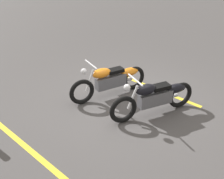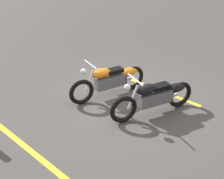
{
  "view_description": "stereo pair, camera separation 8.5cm",
  "coord_description": "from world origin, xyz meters",
  "views": [
    {
      "loc": [
        4.53,
        4.14,
        3.7
      ],
      "look_at": [
        0.73,
        0.0,
        0.65
      ],
      "focal_mm": 44.67,
      "sensor_mm": 36.0,
      "label": 1
    },
    {
      "loc": [
        4.59,
        4.08,
        3.7
      ],
      "look_at": [
        0.73,
        0.0,
        0.65
      ],
      "focal_mm": 44.67,
      "sensor_mm": 36.0,
      "label": 2
    }
  ],
  "objects": [
    {
      "name": "ground_plane",
      "position": [
        0.0,
        0.0,
        0.0
      ],
      "size": [
        60.0,
        60.0,
        0.0
      ],
      "primitive_type": "plane",
      "color": "#474444"
    },
    {
      "name": "motorcycle_bright_foreground",
      "position": [
        0.16,
        -0.66,
        0.46
      ],
      "size": [
        2.2,
        0.72,
        1.04
      ],
      "rotation": [
        0.0,
        0.0,
        -0.22
      ],
      "color": "black",
      "rests_on": "ground"
    },
    {
      "name": "motorcycle_dark_foreground",
      "position": [
        -0.01,
        0.69,
        0.46
      ],
      "size": [
        2.16,
        0.84,
        1.04
      ],
      "rotation": [
        0.0,
        0.0,
        -0.31
      ],
      "color": "black",
      "rests_on": "ground"
    },
    {
      "name": "parking_stripe_near",
      "position": [
        -0.98,
        -0.28,
        0.0
      ],
      "size": [
        0.35,
        3.2,
        0.01
      ],
      "primitive_type": "cube",
      "rotation": [
        0.0,
        0.0,
        1.64
      ],
      "color": "yellow",
      "rests_on": "ground"
    },
    {
      "name": "parking_stripe_mid",
      "position": [
        2.86,
        -0.44,
        0.0
      ],
      "size": [
        0.35,
        3.2,
        0.01
      ],
      "primitive_type": "cube",
      "rotation": [
        0.0,
        0.0,
        1.64
      ],
      "color": "yellow",
      "rests_on": "ground"
    }
  ]
}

